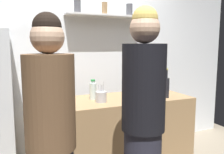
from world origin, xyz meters
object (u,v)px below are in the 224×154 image
object	(u,v)px
wine_bottle_pale_glass	(132,87)
water_bottle_plastic	(93,91)
baking_pan	(152,90)
wine_bottle_dark_glass	(166,87)
person_blonde	(143,122)
wine_bottle_amber_glass	(134,88)
person_brown_jacket	(51,141)
utensil_holder	(101,97)

from	to	relation	value
wine_bottle_pale_glass	water_bottle_plastic	xyz separation A→B (m)	(-0.51, -0.02, -0.00)
baking_pan	wine_bottle_dark_glass	world-z (taller)	wine_bottle_dark_glass
wine_bottle_pale_glass	person_blonde	xyz separation A→B (m)	(-0.39, -0.94, -0.11)
wine_bottle_amber_glass	person_brown_jacket	xyz separation A→B (m)	(-1.05, -0.76, -0.17)
person_brown_jacket	wine_bottle_dark_glass	bearing A→B (deg)	-140.39
utensil_holder	wine_bottle_dark_glass	bearing A→B (deg)	-6.49
baking_pan	wine_bottle_dark_glass	bearing A→B (deg)	-93.98
utensil_holder	person_brown_jacket	xyz separation A→B (m)	(-0.64, -0.73, -0.11)
baking_pan	wine_bottle_amber_glass	world-z (taller)	wine_bottle_amber_glass
utensil_holder	person_brown_jacket	distance (m)	0.98
utensil_holder	person_blonde	size ratio (longest dim) A/B	0.12
utensil_holder	person_blonde	distance (m)	0.76
wine_bottle_dark_glass	person_brown_jacket	distance (m)	1.56
wine_bottle_dark_glass	water_bottle_plastic	distance (m)	0.85
utensil_holder	water_bottle_plastic	world-z (taller)	water_bottle_plastic
person_blonde	baking_pan	bearing A→B (deg)	176.34
wine_bottle_amber_glass	utensil_holder	bearing A→B (deg)	-176.79
utensil_holder	baking_pan	bearing A→B (deg)	17.47
utensil_holder	person_brown_jacket	bearing A→B (deg)	-130.97
wine_bottle_amber_glass	wine_bottle_dark_glass	size ratio (longest dim) A/B	0.94
person_blonde	person_brown_jacket	size ratio (longest dim) A/B	1.05
wine_bottle_dark_glass	baking_pan	bearing A→B (deg)	86.02
wine_bottle_pale_glass	wine_bottle_dark_glass	size ratio (longest dim) A/B	0.82
wine_bottle_amber_glass	person_brown_jacket	distance (m)	1.30
wine_bottle_pale_glass	person_brown_jacket	distance (m)	1.44
baking_pan	wine_bottle_pale_glass	world-z (taller)	wine_bottle_pale_glass
utensil_holder	wine_bottle_amber_glass	distance (m)	0.41
baking_pan	wine_bottle_amber_glass	xyz separation A→B (m)	(-0.39, -0.23, 0.09)
utensil_holder	person_blonde	xyz separation A→B (m)	(0.07, -0.76, -0.06)
wine_bottle_amber_glass	person_blonde	world-z (taller)	person_blonde
wine_bottle_dark_glass	person_blonde	world-z (taller)	person_blonde
utensil_holder	wine_bottle_amber_glass	xyz separation A→B (m)	(0.41, 0.02, 0.06)
wine_bottle_amber_glass	wine_bottle_pale_glass	distance (m)	0.17
wine_bottle_pale_glass	wine_bottle_dark_glass	world-z (taller)	wine_bottle_dark_glass
baking_pan	utensil_holder	distance (m)	0.83
person_blonde	utensil_holder	bearing A→B (deg)	-142.62
utensil_holder	wine_bottle_dark_glass	world-z (taller)	wine_bottle_dark_glass
wine_bottle_pale_glass	person_blonde	bearing A→B (deg)	-112.81
baking_pan	wine_bottle_pale_glass	xyz separation A→B (m)	(-0.33, -0.07, 0.08)
utensil_holder	water_bottle_plastic	bearing A→B (deg)	103.72
wine_bottle_dark_glass	water_bottle_plastic	xyz separation A→B (m)	(-0.81, 0.24, -0.03)
baking_pan	water_bottle_plastic	xyz separation A→B (m)	(-0.83, -0.09, 0.07)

